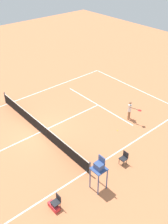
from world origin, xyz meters
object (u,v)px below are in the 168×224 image
at_px(tennis_ball, 117,130).
at_px(umpire_chair, 99,168).
at_px(courtside_chair_mid, 124,158).
at_px(player_serving, 130,109).
at_px(equipment_bag, 54,207).
at_px(courtside_chair_near, 57,201).

distance_m(tennis_ball, umpire_chair, 6.08).
xyz_separation_m(tennis_ball, courtside_chair_mid, (-2.74, 2.30, 0.50)).
distance_m(player_serving, tennis_ball, 2.19).
distance_m(umpire_chair, equipment_bag, 3.28).
height_order(player_serving, equipment_bag, player_serving).
height_order(tennis_ball, umpire_chair, umpire_chair).
distance_m(umpire_chair, courtside_chair_near, 2.96).
height_order(tennis_ball, equipment_bag, equipment_bag).
bearing_deg(courtside_chair_near, equipment_bag, 67.63).
xyz_separation_m(umpire_chair, courtside_chair_near, (0.47, 2.72, -1.07)).
height_order(umpire_chair, courtside_chair_mid, umpire_chair).
bearing_deg(player_serving, equipment_bag, 5.11).
relative_size(courtside_chair_near, courtside_chair_mid, 1.00).
bearing_deg(courtside_chair_near, umpire_chair, -99.78).
relative_size(player_serving, umpire_chair, 0.68).
bearing_deg(tennis_ball, equipment_bag, 108.27).
bearing_deg(umpire_chair, equipment_bag, 79.45).
xyz_separation_m(tennis_ball, courtside_chair_near, (-2.66, 7.69, 0.50)).
bearing_deg(equipment_bag, umpire_chair, -100.55).
xyz_separation_m(player_serving, equipment_bag, (-3.07, 9.77, -0.83)).
xyz_separation_m(courtside_chair_near, courtside_chair_mid, (-0.08, -5.38, 0.00)).
bearing_deg(player_serving, tennis_ball, 1.65).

